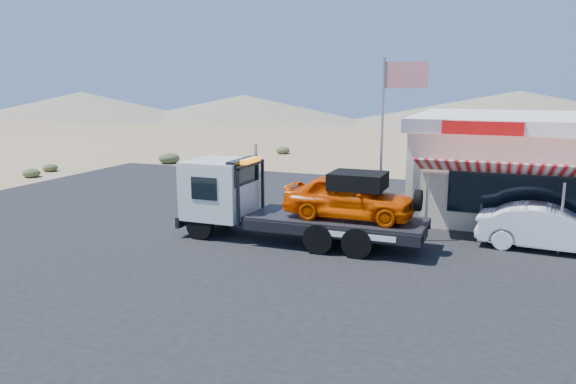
% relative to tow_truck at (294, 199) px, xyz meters
% --- Properties ---
extents(ground, '(120.00, 120.00, 0.00)m').
position_rel_tow_truck_xyz_m(ground, '(-2.45, -1.69, -1.44)').
color(ground, '#8C7050').
rests_on(ground, ground).
extents(asphalt_lot, '(32.00, 24.00, 0.02)m').
position_rel_tow_truck_xyz_m(asphalt_lot, '(-0.45, 1.31, -1.43)').
color(asphalt_lot, black).
rests_on(asphalt_lot, ground).
extents(tow_truck, '(8.00, 2.37, 2.67)m').
position_rel_tow_truck_xyz_m(tow_truck, '(0.00, 0.00, 0.00)').
color(tow_truck, black).
rests_on(tow_truck, asphalt_lot).
extents(white_sedan, '(4.33, 1.77, 1.40)m').
position_rel_tow_truck_xyz_m(white_sedan, '(7.75, 1.93, -0.72)').
color(white_sedan, silver).
rests_on(white_sedan, asphalt_lot).
extents(jerky_store, '(10.40, 9.97, 3.90)m').
position_rel_tow_truck_xyz_m(jerky_store, '(8.05, 7.28, 0.55)').
color(jerky_store, '#C6B896').
rests_on(jerky_store, asphalt_lot).
extents(flagpole, '(1.55, 0.10, 6.00)m').
position_rel_tow_truck_xyz_m(flagpole, '(2.48, 2.81, 2.32)').
color(flagpole, '#99999E').
rests_on(flagpole, asphalt_lot).
extents(desert_scrub, '(26.63, 30.38, 0.73)m').
position_rel_tow_truck_xyz_m(desert_scrub, '(-16.52, 6.92, -1.13)').
color(desert_scrub, '#3F4927').
rests_on(desert_scrub, ground).
extents(distant_hills, '(126.00, 48.00, 4.20)m').
position_rel_tow_truck_xyz_m(distant_hills, '(-12.22, 53.45, 0.45)').
color(distant_hills, '#726B59').
rests_on(distant_hills, ground).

